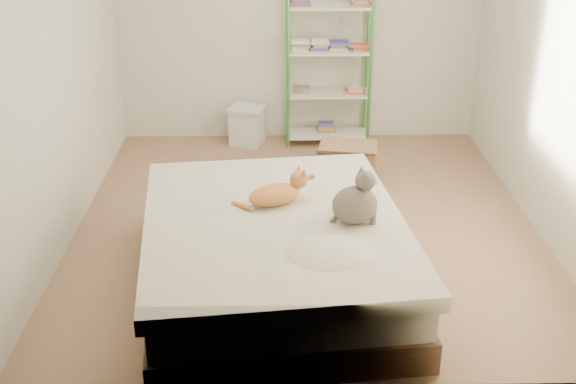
{
  "coord_description": "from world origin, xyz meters",
  "views": [
    {
      "loc": [
        -0.25,
        -5.43,
        2.78
      ],
      "look_at": [
        -0.16,
        -0.75,
        0.62
      ],
      "focal_mm": 45.0,
      "sensor_mm": 36.0,
      "label": 1
    }
  ],
  "objects_px": {
    "grey_cat": "(355,197)",
    "white_bin": "(247,125)",
    "bed": "(274,254)",
    "cardboard_box": "(347,164)",
    "shelf_unit": "(329,63)",
    "orange_cat": "(274,192)"
  },
  "relations": [
    {
      "from": "cardboard_box",
      "to": "grey_cat",
      "type": "bearing_deg",
      "value": -84.49
    },
    {
      "from": "white_bin",
      "to": "orange_cat",
      "type": "bearing_deg",
      "value": -83.76
    },
    {
      "from": "bed",
      "to": "cardboard_box",
      "type": "bearing_deg",
      "value": 63.18
    },
    {
      "from": "grey_cat",
      "to": "cardboard_box",
      "type": "height_order",
      "value": "grey_cat"
    },
    {
      "from": "orange_cat",
      "to": "cardboard_box",
      "type": "xyz_separation_m",
      "value": [
        0.68,
        1.62,
        -0.46
      ]
    },
    {
      "from": "grey_cat",
      "to": "white_bin",
      "type": "bearing_deg",
      "value": 8.07
    },
    {
      "from": "bed",
      "to": "white_bin",
      "type": "distance_m",
      "value": 2.91
    },
    {
      "from": "bed",
      "to": "cardboard_box",
      "type": "relative_size",
      "value": 3.99
    },
    {
      "from": "orange_cat",
      "to": "grey_cat",
      "type": "bearing_deg",
      "value": -53.9
    },
    {
      "from": "shelf_unit",
      "to": "cardboard_box",
      "type": "xyz_separation_m",
      "value": [
        0.11,
        -1.07,
        -0.69
      ]
    },
    {
      "from": "cardboard_box",
      "to": "bed",
      "type": "bearing_deg",
      "value": -100.39
    },
    {
      "from": "white_bin",
      "to": "bed",
      "type": "bearing_deg",
      "value": -84.33
    },
    {
      "from": "shelf_unit",
      "to": "cardboard_box",
      "type": "relative_size",
      "value": 2.92
    },
    {
      "from": "bed",
      "to": "orange_cat",
      "type": "bearing_deg",
      "value": 82.64
    },
    {
      "from": "shelf_unit",
      "to": "white_bin",
      "type": "distance_m",
      "value": 1.09
    },
    {
      "from": "shelf_unit",
      "to": "white_bin",
      "type": "relative_size",
      "value": 4.02
    },
    {
      "from": "white_bin",
      "to": "cardboard_box",
      "type": "bearing_deg",
      "value": -46.86
    },
    {
      "from": "bed",
      "to": "grey_cat",
      "type": "bearing_deg",
      "value": -13.29
    },
    {
      "from": "bed",
      "to": "white_bin",
      "type": "relative_size",
      "value": 5.5
    },
    {
      "from": "cardboard_box",
      "to": "white_bin",
      "type": "xyz_separation_m",
      "value": [
        -0.97,
        1.04,
        0.02
      ]
    },
    {
      "from": "grey_cat",
      "to": "cardboard_box",
      "type": "distance_m",
      "value": 2.01
    },
    {
      "from": "shelf_unit",
      "to": "white_bin",
      "type": "bearing_deg",
      "value": -177.93
    }
  ]
}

